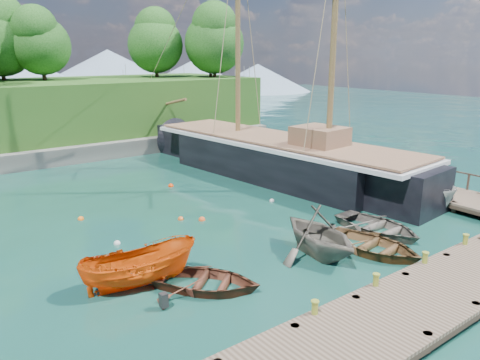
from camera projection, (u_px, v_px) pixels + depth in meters
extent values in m
plane|color=#123B2F|center=(294.00, 247.00, 20.84)|extent=(160.00, 160.00, 0.00)
cube|color=#4A3A2E|center=(460.00, 278.00, 16.87)|extent=(20.00, 3.20, 0.12)
cube|color=black|center=(459.00, 282.00, 16.91)|extent=(20.00, 3.20, 0.20)
cube|color=#4A3A2E|center=(345.00, 169.00, 32.79)|extent=(3.20, 24.00, 0.12)
cube|color=black|center=(345.00, 171.00, 32.83)|extent=(3.20, 24.00, 0.20)
cylinder|color=black|center=(232.00, 151.00, 41.16)|extent=(0.28, 0.28, 1.10)
cylinder|color=black|center=(255.00, 147.00, 42.67)|extent=(0.28, 0.28, 1.10)
cylinder|color=olive|center=(314.00, 331.00, 14.59)|extent=(0.26, 0.26, 0.45)
cylinder|color=olive|center=(374.00, 301.00, 16.34)|extent=(0.26, 0.26, 0.45)
cylinder|color=olive|center=(423.00, 277.00, 18.09)|extent=(0.26, 0.26, 0.45)
cylinder|color=olive|center=(463.00, 257.00, 19.83)|extent=(0.26, 0.26, 0.45)
imported|color=#522A1B|center=(207.00, 289.00, 17.18)|extent=(4.76, 4.92, 0.83)
imported|color=#635D52|center=(318.00, 255.00, 20.09)|extent=(4.36, 4.86, 2.29)
imported|color=brown|center=(372.00, 252.00, 20.31)|extent=(3.72, 4.78, 0.90)
imported|color=#5D554D|center=(377.00, 233.00, 22.49)|extent=(3.24, 4.48, 0.92)
imported|color=#DD500A|center=(141.00, 286.00, 17.40)|extent=(4.61, 2.35, 1.70)
imported|color=silver|center=(416.00, 206.00, 26.50)|extent=(2.02, 4.48, 1.68)
cube|color=black|center=(278.00, 165.00, 32.37)|extent=(6.73, 16.60, 3.36)
cube|color=black|center=(189.00, 144.00, 39.78)|extent=(3.35, 5.33, 3.03)
cube|color=black|center=(401.00, 194.00, 25.80)|extent=(4.05, 4.48, 3.19)
cube|color=silver|center=(279.00, 142.00, 31.95)|extent=(7.26, 21.66, 0.25)
cube|color=brown|center=(279.00, 139.00, 31.88)|extent=(6.75, 21.16, 0.12)
cube|color=brown|center=(320.00, 136.00, 29.26)|extent=(2.89, 3.23, 1.20)
cylinder|color=brown|center=(163.00, 105.00, 41.57)|extent=(0.88, 6.89, 1.69)
cylinder|color=brown|center=(238.00, 4.00, 32.50)|extent=(0.36, 0.36, 17.86)
cylinder|color=brown|center=(335.00, 7.00, 26.77)|extent=(0.36, 0.36, 16.43)
cylinder|color=#8C7A59|center=(183.00, 7.00, 37.03)|extent=(1.20, 12.30, 10.37)
sphere|color=silver|center=(117.00, 244.00, 21.21)|extent=(0.31, 0.31, 0.31)
sphere|color=#DC5E1F|center=(181.00, 220.00, 24.32)|extent=(0.31, 0.31, 0.31)
sphere|color=#E0521F|center=(202.00, 220.00, 24.22)|extent=(0.35, 0.35, 0.35)
sphere|color=silver|center=(272.00, 201.00, 27.30)|extent=(0.29, 0.29, 0.29)
sphere|color=orange|center=(81.00, 220.00, 24.33)|extent=(0.32, 0.32, 0.32)
sphere|color=#EB3100|center=(171.00, 186.00, 30.37)|extent=(0.35, 0.35, 0.35)
cylinder|color=#382616|center=(215.00, 70.00, 47.69)|extent=(0.36, 0.36, 1.40)
sphere|color=#154012|center=(214.00, 43.00, 47.00)|extent=(6.00, 6.00, 6.00)
cylinder|color=#382616|center=(44.00, 72.00, 42.15)|extent=(0.36, 0.36, 1.40)
sphere|color=#154012|center=(41.00, 46.00, 41.55)|extent=(5.13, 5.13, 5.13)
cylinder|color=#382616|center=(3.00, 72.00, 42.07)|extent=(0.36, 0.36, 1.40)
cylinder|color=#382616|center=(211.00, 70.00, 48.56)|extent=(0.36, 0.36, 1.40)
sphere|color=#154012|center=(210.00, 48.00, 47.99)|extent=(4.77, 4.77, 4.77)
cylinder|color=#382616|center=(157.00, 70.00, 47.86)|extent=(0.36, 0.36, 1.40)
sphere|color=#154012|center=(156.00, 45.00, 47.22)|extent=(5.55, 5.55, 5.55)
cone|color=#728CA5|center=(109.00, 75.00, 85.15)|extent=(36.00, 36.00, 9.00)
cone|color=#728CA5|center=(193.00, 78.00, 95.90)|extent=(28.00, 28.00, 7.00)
cone|color=#728CA5|center=(21.00, 81.00, 76.55)|extent=(32.00, 32.00, 8.00)
cone|color=#728CA5|center=(258.00, 78.00, 105.94)|extent=(24.00, 24.00, 6.00)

